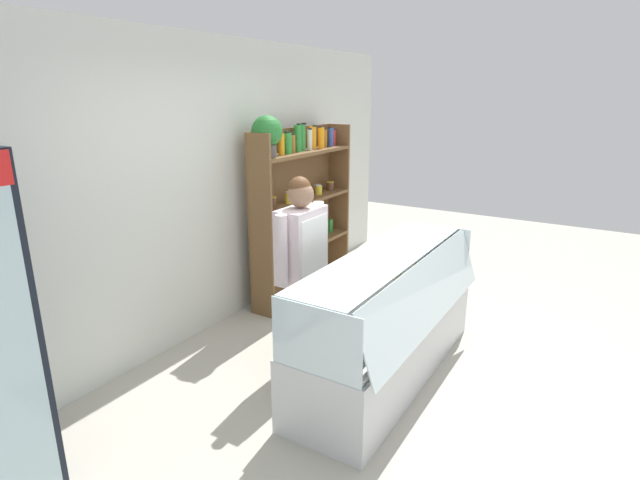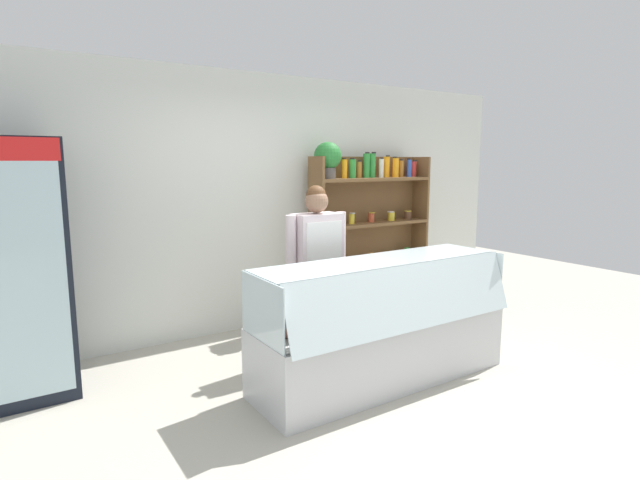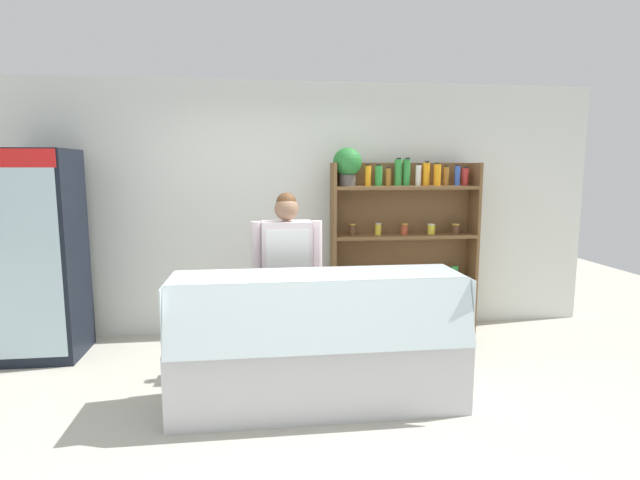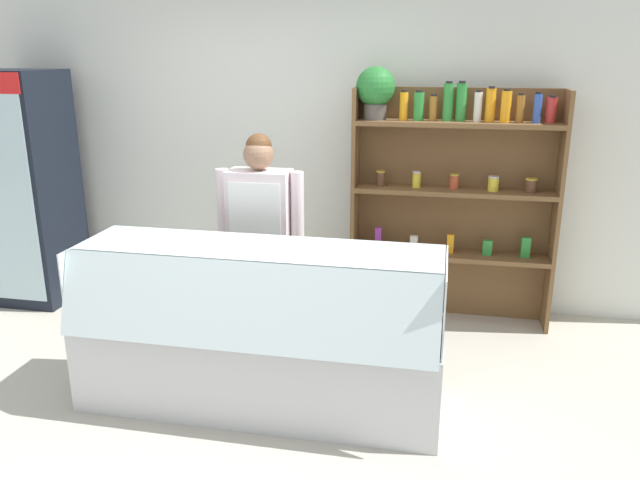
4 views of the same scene
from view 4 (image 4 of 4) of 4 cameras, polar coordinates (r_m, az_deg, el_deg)
The scene contains 6 objects.
ground_plane at distance 3.96m, azimuth -6.91°, elevation -15.34°, with size 12.00×12.00×0.00m, color #B7B2A3.
back_wall at distance 5.34m, azimuth -0.65°, elevation 8.75°, with size 6.80×0.10×2.70m, color silver.
drinks_fridge at distance 5.89m, azimuth -25.32°, elevation 4.27°, with size 0.67×0.66×1.96m.
shelving_unit at distance 4.95m, azimuth 11.08°, elevation 5.61°, with size 1.57×0.30×2.00m.
deli_display_case at distance 3.89m, azimuth -5.56°, elevation -10.59°, with size 2.19×0.73×1.01m.
shop_clerk at distance 4.33m, azimuth -5.47°, elevation 1.09°, with size 0.62×0.25×1.58m.
Camera 4 is at (1.12, -3.17, 2.10)m, focal length 35.00 mm.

